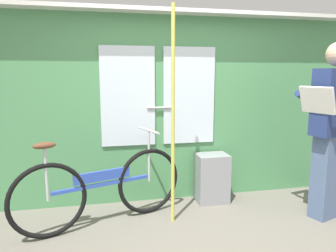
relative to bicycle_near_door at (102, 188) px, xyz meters
name	(u,v)px	position (x,y,z in m)	size (l,w,h in m)	color
train_door_wall	(175,104)	(0.85, 0.54, 0.75)	(4.34, 0.28, 2.15)	#4C8C56
bicycle_near_door	(102,188)	(0.00, 0.00, 0.00)	(1.64, 0.68, 0.91)	black
passenger_reading_newspaper	(332,127)	(2.28, -0.29, 0.57)	(0.64, 0.58, 1.78)	slate
trash_bin_by_wall	(212,178)	(1.25, 0.33, -0.09)	(0.36, 0.28, 0.56)	gray
handrail_pole	(173,118)	(0.69, -0.07, 0.68)	(0.04, 0.04, 2.11)	#C6C14C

